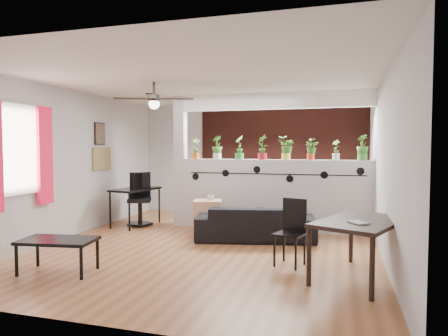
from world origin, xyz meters
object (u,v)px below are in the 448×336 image
Objects in this scene: ceiling_fan at (154,100)px; office_chair at (140,203)px; potted_plant_1 at (217,147)px; potted_plant_4 at (286,147)px; cube_shelf at (208,216)px; cup at (211,197)px; potted_plant_5 at (311,148)px; potted_plant_7 at (362,147)px; potted_plant_3 at (262,146)px; dining_table at (360,226)px; potted_plant_2 at (239,147)px; computer_desk at (135,192)px; folding_chair at (292,226)px; coffee_table at (58,243)px; potted_plant_0 at (196,148)px; potted_plant_6 at (336,149)px; sofa at (255,224)px.

ceiling_fan reaches higher than office_chair.
potted_plant_4 is (1.35, -0.00, -0.01)m from potted_plant_1.
cube_shelf is at bearing -156.64° from potted_plant_4.
potted_plant_5 is at bearing 18.42° from cup.
potted_plant_7 is 0.76× the size of cube_shelf.
ceiling_fan is 2.52× the size of potted_plant_3.
dining_table is at bearing -13.09° from ceiling_fan.
potted_plant_2 is 0.30× the size of dining_table.
potted_plant_4 is 3.13m from office_chair.
ceiling_fan is 0.79× the size of dining_table.
cup is (0.05, -0.58, -0.93)m from potted_plant_1.
potted_plant_5 reaches higher than computer_desk.
ceiling_fan reaches higher than potted_plant_1.
potted_plant_5 is at bearing 5.67° from computer_desk.
folding_chair is 0.90× the size of coffee_table.
potted_plant_0 reaches higher than office_chair.
potted_plant_3 is 1.81m from potted_plant_7.
potted_plant_6 is at bearing 33.41° from ceiling_fan.
potted_plant_3 is 4.06m from coffee_table.
coffee_table is at bearing 38.04° from sofa.
ceiling_fan is 3.55m from dining_table.
ceiling_fan reaches higher than computer_desk.
potted_plant_0 is at bearing 135.52° from folding_chair.
potted_plant_7 is at bearing 0.00° from potted_plant_5.
folding_chair is at bearing -56.21° from cube_shelf.
sofa is at bearing -153.42° from potted_plant_7.
potted_plant_2 is (0.45, 0.00, 0.00)m from potted_plant_1.
office_chair is (-2.01, -0.28, -1.13)m from potted_plant_2.
cube_shelf is at bearing -147.05° from potted_plant_3.
potted_plant_7 reaches higher than office_chair.
potted_plant_6 is (2.73, 1.80, -0.77)m from ceiling_fan.
office_chair is 4.70m from dining_table.
cube_shelf is (-2.71, -0.58, -1.29)m from potted_plant_7.
potted_plant_2 reaches higher than cup.
cup reaches higher than cube_shelf.
potted_plant_1 is 3.52× the size of cup.
ceiling_fan reaches higher than sofa.
folding_chair is (-0.08, -2.14, -1.04)m from potted_plant_5.
potted_plant_2 is 0.90m from potted_plant_4.
ceiling_fan is at bearing 171.24° from folding_chair.
potted_plant_5 is at bearing 0.00° from potted_plant_0.
potted_plant_0 is at bearing 180.00° from potted_plant_7.
potted_plant_4 is 0.97× the size of potted_plant_7.
coffee_table is (-1.97, -3.33, -1.22)m from potted_plant_3.
potted_plant_1 is 2.95m from folding_chair.
potted_plant_7 reaches higher than folding_chair.
potted_plant_1 is 1.89m from computer_desk.
sofa is 2.59m from office_chair.
potted_plant_1 reaches higher than potted_plant_0.
potted_plant_4 is (0.45, 0.00, -0.01)m from potted_plant_3.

